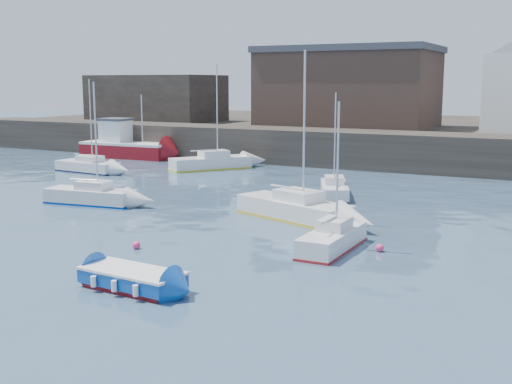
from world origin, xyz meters
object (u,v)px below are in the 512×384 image
at_px(fishing_boat, 125,145).
at_px(buoy_far, 282,206).
at_px(sailboat_f, 334,189).
at_px(buoy_near, 137,249).
at_px(sailboat_c, 332,239).
at_px(sailboat_e, 88,166).
at_px(buoy_mid, 380,252).
at_px(blue_dinghy, 132,278).
at_px(sailboat_h, 211,162).
at_px(sailboat_b, 294,208).
at_px(sailboat_a, 91,196).

bearing_deg(fishing_boat, buoy_far, -33.05).
distance_m(sailboat_f, buoy_near, 16.25).
bearing_deg(sailboat_c, sailboat_e, 152.08).
bearing_deg(buoy_mid, buoy_near, -155.23).
bearing_deg(blue_dinghy, sailboat_h, 116.34).
height_order(buoy_near, buoy_far, buoy_far).
distance_m(sailboat_f, buoy_mid, 13.26).
distance_m(sailboat_b, sailboat_f, 7.26).
bearing_deg(buoy_near, sailboat_c, 26.19).
relative_size(sailboat_e, sailboat_f, 1.13).
bearing_deg(buoy_far, blue_dinghy, -83.82).
relative_size(blue_dinghy, buoy_mid, 11.07).
height_order(blue_dinghy, buoy_near, blue_dinghy).
bearing_deg(buoy_mid, sailboat_f, 118.78).
relative_size(sailboat_f, buoy_mid, 18.45).
bearing_deg(fishing_boat, buoy_near, -50.57).
xyz_separation_m(sailboat_b, sailboat_f, (-0.50, 7.24, -0.11)).
distance_m(sailboat_a, sailboat_b, 12.39).
xyz_separation_m(sailboat_c, buoy_far, (-5.98, 7.78, -0.48)).
bearing_deg(sailboat_e, buoy_far, -16.53).
xyz_separation_m(sailboat_c, buoy_near, (-7.53, -3.70, -0.48)).
xyz_separation_m(blue_dinghy, sailboat_h, (-13.78, 27.82, 0.16)).
relative_size(sailboat_b, sailboat_f, 1.34).
relative_size(sailboat_f, buoy_near, 18.59).
relative_size(sailboat_b, buoy_far, 19.42).
distance_m(fishing_boat, buoy_near, 34.80).
bearing_deg(fishing_boat, sailboat_c, -38.03).
xyz_separation_m(sailboat_a, sailboat_e, (-9.48, 10.34, -0.02)).
bearing_deg(buoy_near, buoy_mid, 24.77).
relative_size(fishing_boat, sailboat_b, 1.05).
xyz_separation_m(sailboat_a, sailboat_b, (12.27, 1.71, 0.06)).
height_order(sailboat_b, sailboat_f, sailboat_b).
bearing_deg(buoy_mid, buoy_far, 137.75).
height_order(sailboat_f, buoy_near, sailboat_f).
bearing_deg(buoy_far, sailboat_b, -54.44).
distance_m(sailboat_c, buoy_far, 9.82).
bearing_deg(fishing_boat, blue_dinghy, -50.99).
relative_size(sailboat_e, buoy_mid, 20.91).
xyz_separation_m(sailboat_f, buoy_far, (-1.48, -4.48, -0.45)).
relative_size(sailboat_c, buoy_mid, 18.00).
bearing_deg(buoy_near, sailboat_e, 136.41).
xyz_separation_m(fishing_boat, sailboat_a, (13.35, -19.86, -0.64)).
xyz_separation_m(blue_dinghy, sailboat_c, (4.25, 8.15, 0.08)).
bearing_deg(sailboat_a, sailboat_b, 7.91).
relative_size(sailboat_c, sailboat_f, 0.98).
bearing_deg(buoy_near, sailboat_f, 79.24).
distance_m(blue_dinghy, sailboat_c, 9.19).
bearing_deg(buoy_near, sailboat_b, 67.96).
bearing_deg(buoy_near, fishing_boat, 129.43).
height_order(sailboat_a, sailboat_b, sailboat_b).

